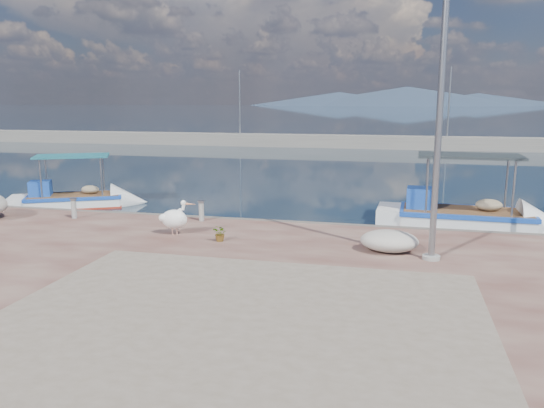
{
  "coord_description": "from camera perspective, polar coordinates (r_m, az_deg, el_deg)",
  "views": [
    {
      "loc": [
        3.72,
        -11.72,
        4.39
      ],
      "look_at": [
        0.0,
        3.8,
        1.3
      ],
      "focal_mm": 35.0,
      "sensor_mm": 36.0,
      "label": 1
    }
  ],
  "objects": [
    {
      "name": "quay_patch",
      "position": [
        9.93,
        -3.61,
        -12.11
      ],
      "size": [
        9.0,
        7.0,
        0.01
      ],
      "primitive_type": "cube",
      "color": "gray",
      "rests_on": "quay"
    },
    {
      "name": "breakwater",
      "position": [
        52.0,
        9.39,
        6.63
      ],
      "size": [
        120.0,
        2.2,
        7.5
      ],
      "color": "gray",
      "rests_on": "ground"
    },
    {
      "name": "bollard_near",
      "position": [
        17.67,
        -7.61,
        -0.62
      ],
      "size": [
        0.23,
        0.23,
        0.69
      ],
      "color": "gray",
      "rests_on": "quay"
    },
    {
      "name": "boat_left",
      "position": [
        24.02,
        -20.54,
        0.21
      ],
      "size": [
        5.53,
        4.0,
        2.56
      ],
      "rotation": [
        0.0,
        0.0,
        0.48
      ],
      "color": "white",
      "rests_on": "ground"
    },
    {
      "name": "potted_plant",
      "position": [
        15.05,
        -5.56,
        -3.16
      ],
      "size": [
        0.53,
        0.5,
        0.47
      ],
      "primitive_type": "imported",
      "rotation": [
        0.0,
        0.0,
        -0.42
      ],
      "color": "#33722D",
      "rests_on": "quay"
    },
    {
      "name": "net_pile_d",
      "position": [
        14.31,
        12.5,
        -3.9
      ],
      "size": [
        1.52,
        1.14,
        0.57
      ],
      "primitive_type": "ellipsoid",
      "color": "beige",
      "rests_on": "quay"
    },
    {
      "name": "bollard_far",
      "position": [
        19.13,
        -20.55,
        -0.34
      ],
      "size": [
        0.23,
        0.23,
        0.69
      ],
      "color": "gray",
      "rests_on": "quay"
    },
    {
      "name": "ground",
      "position": [
        13.06,
        -3.93,
        -8.71
      ],
      "size": [
        1400.0,
        1400.0,
        0.0
      ],
      "primitive_type": "plane",
      "color": "#162635",
      "rests_on": "ground"
    },
    {
      "name": "mountains",
      "position": [
        661.74,
        13.79,
        11.09
      ],
      "size": [
        370.0,
        280.0,
        22.0
      ],
      "color": "#28384C",
      "rests_on": "ground"
    },
    {
      "name": "boat_right",
      "position": [
        20.07,
        19.87,
        -1.65
      ],
      "size": [
        6.33,
        2.28,
        3.01
      ],
      "rotation": [
        0.0,
        0.0,
        -0.04
      ],
      "color": "white",
      "rests_on": "ground"
    },
    {
      "name": "lamp_post",
      "position": [
        13.44,
        17.5,
        7.94
      ],
      "size": [
        0.44,
        0.96,
        7.0
      ],
      "color": "gray",
      "rests_on": "quay"
    },
    {
      "name": "pelican",
      "position": [
        15.95,
        -10.41,
        -1.54
      ],
      "size": [
        1.09,
        0.69,
        1.04
      ],
      "rotation": [
        0.0,
        0.0,
        0.28
      ],
      "color": "tan",
      "rests_on": "quay"
    }
  ]
}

